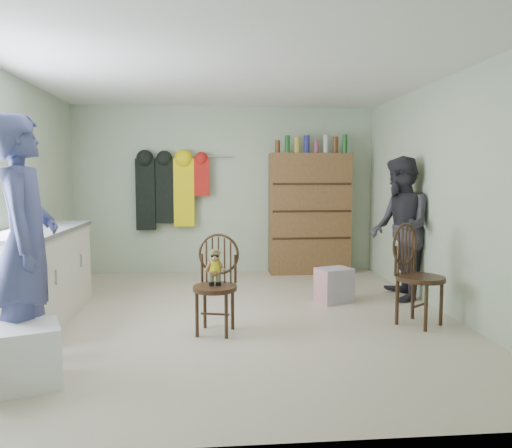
{
  "coord_description": "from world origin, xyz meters",
  "views": [
    {
      "loc": [
        -0.23,
        -5.07,
        1.45
      ],
      "look_at": [
        0.25,
        0.2,
        0.95
      ],
      "focal_mm": 35.0,
      "sensor_mm": 36.0,
      "label": 1
    }
  ],
  "objects": [
    {
      "name": "person_right",
      "position": [
        2.0,
        0.6,
        0.85
      ],
      "size": [
        0.75,
        0.9,
        1.7
      ],
      "primitive_type": "imported",
      "rotation": [
        0.0,
        0.0,
        -1.7
      ],
      "color": "#2D2B33",
      "rests_on": "ground"
    },
    {
      "name": "coat_rack",
      "position": [
        -0.83,
        2.38,
        1.25
      ],
      "size": [
        1.42,
        0.12,
        1.09
      ],
      "color": "#99999E",
      "rests_on": "ground"
    },
    {
      "name": "person_left",
      "position": [
        -1.61,
        -1.24,
        0.96
      ],
      "size": [
        0.56,
        0.76,
        1.91
      ],
      "primitive_type": "imported",
      "rotation": [
        0.0,
        0.0,
        1.73
      ],
      "color": "#454A7F",
      "rests_on": "ground"
    },
    {
      "name": "chair_far",
      "position": [
        1.76,
        -0.4,
        0.54
      ],
      "size": [
        0.62,
        0.62,
        1.0
      ],
      "rotation": [
        0.0,
        0.0,
        0.65
      ],
      "color": "#3A2314",
      "rests_on": "ground"
    },
    {
      "name": "striped_bag",
      "position": [
        1.19,
        0.5,
        0.2
      ],
      "size": [
        0.46,
        0.41,
        0.4
      ],
      "primitive_type": "cube",
      "rotation": [
        0.0,
        0.0,
        0.35
      ],
      "color": "#E57275",
      "rests_on": "ground"
    },
    {
      "name": "ground_plane",
      "position": [
        0.0,
        0.0,
        0.0
      ],
      "size": [
        5.0,
        5.0,
        0.0
      ],
      "primitive_type": "plane",
      "color": "beige",
      "rests_on": "ground"
    },
    {
      "name": "chair_front",
      "position": [
        -0.19,
        -0.48,
        0.52
      ],
      "size": [
        0.49,
        0.49,
        0.92
      ],
      "rotation": [
        0.0,
        0.0,
        -0.25
      ],
      "color": "#3A2314",
      "rests_on": "ground"
    },
    {
      "name": "room_walls",
      "position": [
        0.0,
        0.53,
        1.58
      ],
      "size": [
        5.0,
        5.0,
        5.0
      ],
      "color": "#B5C5A5",
      "rests_on": "ground"
    },
    {
      "name": "counter",
      "position": [
        -1.95,
        0.0,
        0.47
      ],
      "size": [
        0.64,
        1.86,
        0.94
      ],
      "color": "silver",
      "rests_on": "ground"
    },
    {
      "name": "plastic_tub",
      "position": [
        -1.52,
        -1.57,
        0.21
      ],
      "size": [
        0.56,
        0.55,
        0.42
      ],
      "primitive_type": "cube",
      "rotation": [
        0.0,
        0.0,
        0.36
      ],
      "color": "white",
      "rests_on": "ground"
    },
    {
      "name": "dresser",
      "position": [
        1.25,
        2.3,
        0.91
      ],
      "size": [
        1.2,
        0.39,
        2.07
      ],
      "color": "brown",
      "rests_on": "ground"
    }
  ]
}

